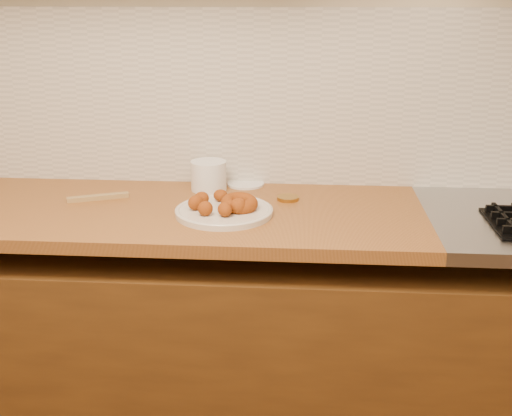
{
  "coord_description": "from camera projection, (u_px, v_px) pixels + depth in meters",
  "views": [
    {
      "loc": [
        0.11,
        -0.21,
        1.56
      ],
      "look_at": [
        -0.02,
        1.62,
        0.93
      ],
      "focal_mm": 45.0,
      "sensor_mm": 36.0,
      "label": 1
    }
  ],
  "objects": [
    {
      "name": "wall_back",
      "position": [
        271.0,
        54.0,
        2.16
      ],
      "size": [
        4.0,
        0.02,
        2.7
      ],
      "primitive_type": "cube",
      "color": "beige",
      "rests_on": "ground"
    },
    {
      "name": "base_cabinet",
      "position": [
        264.0,
        352.0,
        2.18
      ],
      "size": [
        3.6,
        0.6,
        0.77
      ],
      "primitive_type": "cube",
      "color": "#593312",
      "rests_on": "floor"
    },
    {
      "name": "butcher_block",
      "position": [
        63.0,
        211.0,
        2.06
      ],
      "size": [
        2.3,
        0.62,
        0.04
      ],
      "primitive_type": "cube",
      "color": "#9A5D2D",
      "rests_on": "base_cabinet"
    },
    {
      "name": "backsplash",
      "position": [
        270.0,
        99.0,
        2.19
      ],
      "size": [
        3.6,
        0.02,
        0.6
      ],
      "primitive_type": "cube",
      "color": "beige",
      "rests_on": "wall_back"
    },
    {
      "name": "donut_plate",
      "position": [
        224.0,
        212.0,
        1.97
      ],
      "size": [
        0.3,
        0.3,
        0.02
      ],
      "primitive_type": "cylinder",
      "color": "beige",
      "rests_on": "butcher_block"
    },
    {
      "name": "ring_donut",
      "position": [
        239.0,
        203.0,
        1.96
      ],
      "size": [
        0.16,
        0.16,
        0.05
      ],
      "primitive_type": "torus",
      "rotation": [
        0.1,
        0.0,
        0.71
      ],
      "color": "maroon",
      "rests_on": "donut_plate"
    },
    {
      "name": "fried_dough_chunks",
      "position": [
        215.0,
        203.0,
        1.95
      ],
      "size": [
        0.2,
        0.2,
        0.05
      ],
      "color": "maroon",
      "rests_on": "donut_plate"
    },
    {
      "name": "plastic_tub",
      "position": [
        209.0,
        176.0,
        2.19
      ],
      "size": [
        0.13,
        0.13,
        0.1
      ],
      "primitive_type": "cylinder",
      "rotation": [
        0.0,
        0.0,
        0.11
      ],
      "color": "white",
      "rests_on": "butcher_block"
    },
    {
      "name": "tub_lid",
      "position": [
        246.0,
        184.0,
        2.26
      ],
      "size": [
        0.16,
        0.16,
        0.01
      ],
      "primitive_type": "cylinder",
      "rotation": [
        0.0,
        0.0,
        -0.25
      ],
      "color": "silver",
      "rests_on": "butcher_block"
    },
    {
      "name": "brass_jar_lid",
      "position": [
        288.0,
        198.0,
        2.1
      ],
      "size": [
        0.09,
        0.09,
        0.01
      ],
      "primitive_type": "cylinder",
      "rotation": [
        0.0,
        0.0,
        0.37
      ],
      "color": "#A77C2D",
      "rests_on": "butcher_block"
    },
    {
      "name": "wooden_utensil",
      "position": [
        98.0,
        197.0,
        2.1
      ],
      "size": [
        0.19,
        0.1,
        0.02
      ],
      "primitive_type": "cube",
      "rotation": [
        0.0,
        0.0,
        0.39
      ],
      "color": "olive",
      "rests_on": "butcher_block"
    }
  ]
}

